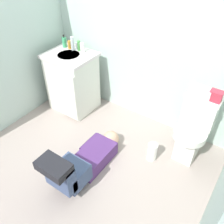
# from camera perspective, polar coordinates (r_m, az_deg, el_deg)

# --- Properties ---
(ground_plane) EXTENTS (3.03, 3.16, 0.04)m
(ground_plane) POSITION_cam_1_polar(r_m,az_deg,el_deg) (2.87, -5.22, -11.82)
(ground_plane) COLOR #A3938B
(wall_back) EXTENTS (2.69, 0.08, 2.40)m
(wall_back) POSITION_cam_1_polar(r_m,az_deg,el_deg) (2.92, 7.89, 18.73)
(wall_back) COLOR #B4CCC1
(wall_back) RESTS_ON ground_plane
(toilet) EXTENTS (0.36, 0.46, 0.75)m
(toilet) POSITION_cam_1_polar(r_m,az_deg,el_deg) (2.82, 18.21, -3.89)
(toilet) COLOR silver
(toilet) RESTS_ON ground_plane
(vanity_cabinet) EXTENTS (0.60, 0.53, 0.82)m
(vanity_cabinet) POSITION_cam_1_polar(r_m,az_deg,el_deg) (3.40, -9.10, 6.98)
(vanity_cabinet) COLOR silver
(vanity_cabinet) RESTS_ON ground_plane
(faucet) EXTENTS (0.02, 0.02, 0.10)m
(faucet) POSITION_cam_1_polar(r_m,az_deg,el_deg) (3.29, -8.21, 14.82)
(faucet) COLOR silver
(faucet) RESTS_ON vanity_cabinet
(person_plumber) EXTENTS (0.39, 1.06, 0.52)m
(person_plumber) POSITION_cam_1_polar(r_m,az_deg,el_deg) (2.64, -6.81, -11.35)
(person_plumber) COLOR #512D6B
(person_plumber) RESTS_ON ground_plane
(tissue_box) EXTENTS (0.22, 0.11, 0.10)m
(tissue_box) POSITION_cam_1_polar(r_m,az_deg,el_deg) (2.64, 19.84, 4.51)
(tissue_box) COLOR silver
(tissue_box) RESTS_ON toilet
(toiletry_bag) EXTENTS (0.12, 0.09, 0.11)m
(toiletry_bag) POSITION_cam_1_polar(r_m,az_deg,el_deg) (2.62, 22.90, 3.45)
(toiletry_bag) COLOR #B22D3F
(toiletry_bag) RESTS_ON toilet
(soap_dispenser) EXTENTS (0.06, 0.06, 0.17)m
(soap_dispenser) POSITION_cam_1_polar(r_m,az_deg,el_deg) (3.39, -10.97, 15.61)
(soap_dispenser) COLOR #399E64
(soap_dispenser) RESTS_ON vanity_cabinet
(bottle_amber) EXTENTS (0.04, 0.04, 0.10)m
(bottle_amber) POSITION_cam_1_polar(r_m,az_deg,el_deg) (3.34, -9.82, 15.10)
(bottle_amber) COLOR #C4862D
(bottle_amber) RESTS_ON vanity_cabinet
(bottle_clear) EXTENTS (0.04, 0.04, 0.18)m
(bottle_clear) POSITION_cam_1_polar(r_m,az_deg,el_deg) (3.28, -9.16, 15.40)
(bottle_clear) COLOR silver
(bottle_clear) RESTS_ON vanity_cabinet
(bottle_green) EXTENTS (0.04, 0.04, 0.13)m
(bottle_green) POSITION_cam_1_polar(r_m,az_deg,el_deg) (3.26, -7.66, 14.96)
(bottle_green) COLOR #4EA04B
(bottle_green) RESTS_ON vanity_cabinet
(bottle_white) EXTENTS (0.05, 0.05, 0.12)m
(bottle_white) POSITION_cam_1_polar(r_m,az_deg,el_deg) (3.21, -6.91, 14.54)
(bottle_white) COLOR white
(bottle_white) RESTS_ON vanity_cabinet
(paper_towel_roll) EXTENTS (0.11, 0.11, 0.22)m
(paper_towel_roll) POSITION_cam_1_polar(r_m,az_deg,el_deg) (2.83, 9.27, -9.09)
(paper_towel_roll) COLOR white
(paper_towel_roll) RESTS_ON ground_plane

